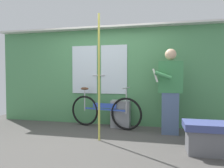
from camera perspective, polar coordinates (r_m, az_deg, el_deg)
The scene contains 7 objects.
ground_plane at distance 3.70m, azimuth -5.77°, elevation -15.59°, with size 6.40×4.05×0.04m, color #474442.
train_door_wall at distance 4.70m, azimuth -1.21°, elevation 2.77°, with size 5.40×0.28×2.21m.
bicycle_near_door at distance 4.43m, azimuth -2.20°, elevation -7.52°, with size 1.64×0.50×0.88m.
passenger_reading_newspaper at distance 4.05m, azimuth 15.78°, elevation -1.44°, with size 0.56×0.47×1.63m.
trash_bin_by_wall at distance 4.50m, azimuth 2.46°, elevation -8.27°, with size 0.41×0.28×0.59m, color gray.
handrail_pole at distance 3.51m, azimuth -3.64°, elevation 1.80°, with size 0.04×0.04×2.17m, color #C6C14C.
bench_seat_corner at distance 3.32m, azimuth 25.40°, elevation -13.22°, with size 0.70×0.44×0.45m.
Camera 1 is at (1.11, -3.34, 1.11)m, focal length 32.81 mm.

